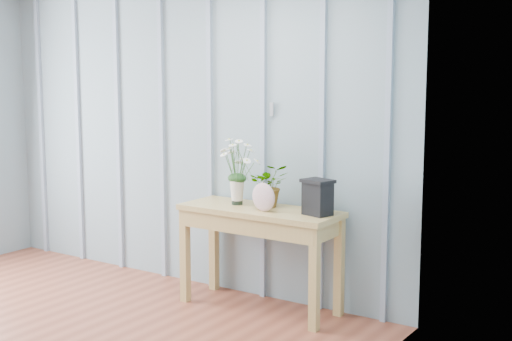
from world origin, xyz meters
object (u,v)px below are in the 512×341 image
Objects in this scene: carved_box at (318,197)px; felt_disc_vessel at (264,197)px; daisy_vase at (237,162)px; sideboard at (260,224)px.

felt_disc_vessel is at bearing -165.47° from carved_box.
carved_box is (0.38, 0.10, 0.03)m from felt_disc_vessel.
sideboard is at bearing -5.95° from daisy_vase.
carved_box is at bearing 21.92° from felt_disc_vessel.
carved_box is (0.68, -0.01, -0.19)m from daisy_vase.
felt_disc_vessel is (0.30, -0.11, -0.22)m from daisy_vase.
sideboard is at bearing 143.10° from felt_disc_vessel.
daisy_vase is at bearing 174.05° from sideboard.
sideboard is 2.35× the size of daisy_vase.
carved_box is at bearing -0.75° from daisy_vase.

